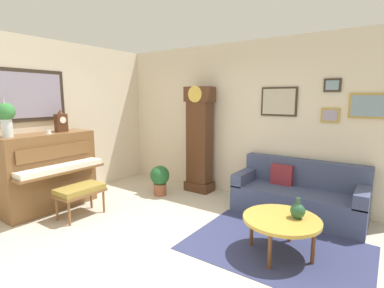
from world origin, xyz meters
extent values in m
cube|color=beige|center=(0.00, 0.00, -0.05)|extent=(6.40, 6.00, 0.10)
cube|color=beige|center=(-2.60, 0.00, 1.40)|extent=(0.10, 4.90, 2.80)
cube|color=#33281E|center=(-2.54, -0.07, 1.85)|extent=(0.03, 1.10, 0.84)
cube|color=#998EA8|center=(-2.52, -0.07, 1.85)|extent=(0.01, 0.98, 0.72)
cube|color=beige|center=(0.00, 2.40, 1.40)|extent=(5.30, 0.10, 2.80)
cube|color=#33281E|center=(0.75, 2.33, 1.75)|extent=(0.60, 0.03, 0.48)
cube|color=#BCB299|center=(0.75, 2.32, 1.75)|extent=(0.54, 0.01, 0.42)
cube|color=#B28E3D|center=(1.55, 2.33, 1.55)|extent=(0.26, 0.03, 0.22)
cube|color=#998EA8|center=(1.55, 2.32, 1.55)|extent=(0.20, 0.01, 0.16)
cube|color=#33281E|center=(1.55, 2.33, 2.00)|extent=(0.24, 0.03, 0.20)
cube|color=#7A93A3|center=(1.55, 2.32, 2.00)|extent=(0.18, 0.01, 0.14)
cube|color=#B28E3D|center=(2.05, 2.33, 1.70)|extent=(0.52, 0.03, 0.36)
cube|color=#7A93A3|center=(2.05, 2.32, 1.70)|extent=(0.46, 0.01, 0.30)
cube|color=navy|center=(1.31, 0.78, 0.00)|extent=(2.10, 1.50, 0.01)
cube|color=brown|center=(-2.25, -0.07, 0.62)|extent=(0.60, 1.44, 1.25)
cube|color=brown|center=(-1.82, -0.07, 0.68)|extent=(0.28, 1.38, 0.04)
cube|color=white|center=(-1.82, -0.07, 0.74)|extent=(0.26, 1.32, 0.08)
cube|color=brown|center=(-1.93, -0.07, 0.98)|extent=(0.03, 1.20, 0.20)
cube|color=brown|center=(-1.48, 0.01, 0.38)|extent=(0.42, 0.70, 0.04)
cube|color=olive|center=(-1.48, 0.01, 0.44)|extent=(0.40, 0.68, 0.08)
cylinder|color=brown|center=(-1.32, -0.29, 0.18)|extent=(0.04, 0.04, 0.36)
cylinder|color=brown|center=(-1.32, 0.31, 0.18)|extent=(0.04, 0.04, 0.36)
cylinder|color=brown|center=(-1.64, -0.29, 0.18)|extent=(0.04, 0.04, 0.36)
cylinder|color=brown|center=(-1.64, 0.31, 0.18)|extent=(0.04, 0.04, 0.36)
cube|color=#4C2B19|center=(-0.68, 2.10, 0.09)|extent=(0.52, 0.34, 0.18)
cube|color=#4C2B19|center=(-0.68, 2.10, 0.89)|extent=(0.44, 0.28, 1.78)
cube|color=#4C2B19|center=(-0.68, 2.10, 1.88)|extent=(0.52, 0.32, 0.28)
cylinder|color=gold|center=(-0.68, 1.94, 1.88)|extent=(0.30, 0.02, 0.30)
cylinder|color=gold|center=(-0.68, 2.05, 0.95)|extent=(0.03, 0.03, 0.70)
cube|color=#424C70|center=(1.24, 1.93, 0.21)|extent=(1.90, 0.80, 0.42)
cube|color=#424C70|center=(1.24, 2.23, 0.62)|extent=(1.90, 0.20, 0.44)
cube|color=#424C70|center=(0.38, 1.93, 0.50)|extent=(0.18, 0.80, 0.20)
cube|color=#424C70|center=(2.10, 1.93, 0.50)|extent=(0.18, 0.80, 0.20)
cube|color=maroon|center=(0.94, 2.07, 0.58)|extent=(0.34, 0.12, 0.32)
cylinder|color=gold|center=(1.39, 0.68, 0.43)|extent=(0.88, 0.88, 0.04)
torus|color=brown|center=(1.39, 0.68, 0.43)|extent=(0.88, 0.88, 0.04)
cylinder|color=brown|center=(1.39, 1.04, 0.20)|extent=(0.04, 0.04, 0.41)
cylinder|color=brown|center=(1.75, 0.68, 0.20)|extent=(0.04, 0.04, 0.41)
cylinder|color=brown|center=(1.39, 0.32, 0.20)|extent=(0.04, 0.04, 0.41)
cylinder|color=brown|center=(1.03, 0.68, 0.20)|extent=(0.04, 0.04, 0.41)
cube|color=#4C2B19|center=(-2.23, 0.22, 1.40)|extent=(0.12, 0.18, 0.30)
cylinder|color=white|center=(-2.17, 0.22, 1.45)|extent=(0.01, 0.11, 0.11)
cone|color=#4C2B19|center=(-2.23, 0.22, 1.59)|extent=(0.10, 0.10, 0.08)
cylinder|color=silver|center=(-2.23, -0.61, 1.38)|extent=(0.15, 0.15, 0.26)
sphere|color=#387F3D|center=(-2.23, -0.61, 1.62)|extent=(0.26, 0.26, 0.26)
cone|color=#D199B7|center=(-2.20, -0.63, 1.75)|extent=(0.06, 0.06, 0.16)
cylinder|color=white|center=(-2.13, -0.07, 1.25)|extent=(0.12, 0.12, 0.01)
cylinder|color=white|center=(-2.13, -0.07, 1.28)|extent=(0.08, 0.08, 0.06)
cylinder|color=#234C33|center=(1.54, 0.78, 0.45)|extent=(0.09, 0.09, 0.01)
sphere|color=#285638|center=(1.54, 0.78, 0.53)|extent=(0.17, 0.17, 0.17)
cylinder|color=#285638|center=(1.54, 0.78, 0.65)|extent=(0.04, 0.04, 0.08)
cylinder|color=#935138|center=(-1.14, 1.46, 0.11)|extent=(0.24, 0.24, 0.22)
sphere|color=#235B2D|center=(-1.14, 1.46, 0.38)|extent=(0.36, 0.36, 0.36)
camera|label=1|loc=(2.34, -2.49, 1.81)|focal=26.97mm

